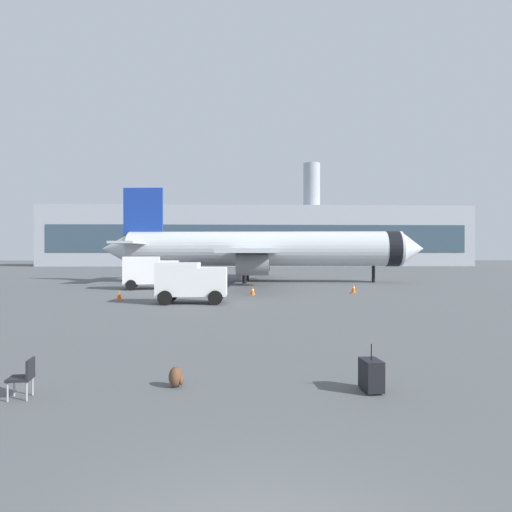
% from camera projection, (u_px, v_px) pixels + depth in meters
% --- Properties ---
extents(airplane_at_gate, '(35.76, 32.27, 10.50)m').
position_uv_depth(airplane_at_gate, '(262.00, 249.00, 49.22)').
color(airplane_at_gate, silver).
rests_on(airplane_at_gate, ground).
extents(service_truck, '(5.08, 3.14, 2.90)m').
position_uv_depth(service_truck, '(151.00, 271.00, 39.73)').
color(service_truck, white).
rests_on(service_truck, ground).
extents(cargo_van, '(4.42, 2.37, 2.60)m').
position_uv_depth(cargo_van, '(191.00, 281.00, 28.35)').
color(cargo_van, white).
rests_on(cargo_van, ground).
extents(safety_cone_near, '(0.44, 0.44, 0.74)m').
position_uv_depth(safety_cone_near, '(119.00, 295.00, 30.04)').
color(safety_cone_near, '#F2590C').
rests_on(safety_cone_near, ground).
extents(safety_cone_mid, '(0.44, 0.44, 0.82)m').
position_uv_depth(safety_cone_mid, '(210.00, 288.00, 36.00)').
color(safety_cone_mid, '#F2590C').
rests_on(safety_cone_mid, ground).
extents(safety_cone_far, '(0.44, 0.44, 0.70)m').
position_uv_depth(safety_cone_far, '(253.00, 291.00, 33.88)').
color(safety_cone_far, '#F2590C').
rests_on(safety_cone_far, ground).
extents(safety_cone_outer, '(0.44, 0.44, 0.81)m').
position_uv_depth(safety_cone_outer, '(353.00, 288.00, 35.52)').
color(safety_cone_outer, '#F2590C').
rests_on(safety_cone_outer, ground).
extents(rolling_suitcase, '(0.46, 0.67, 1.10)m').
position_uv_depth(rolling_suitcase, '(371.00, 375.00, 10.23)').
color(rolling_suitcase, black).
rests_on(rolling_suitcase, ground).
extents(traveller_backpack, '(0.36, 0.40, 0.48)m').
position_uv_depth(traveller_backpack, '(176.00, 377.00, 10.59)').
color(traveller_backpack, brown).
rests_on(traveller_backpack, ground).
extents(gate_chair, '(0.54, 0.54, 0.86)m').
position_uv_depth(gate_chair, '(24.00, 376.00, 9.76)').
color(gate_chair, black).
rests_on(gate_chair, ground).
extents(terminal_building, '(108.51, 17.70, 27.16)m').
position_uv_depth(terminal_building, '(257.00, 236.00, 118.03)').
color(terminal_building, '#9EA3AD').
rests_on(terminal_building, ground).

